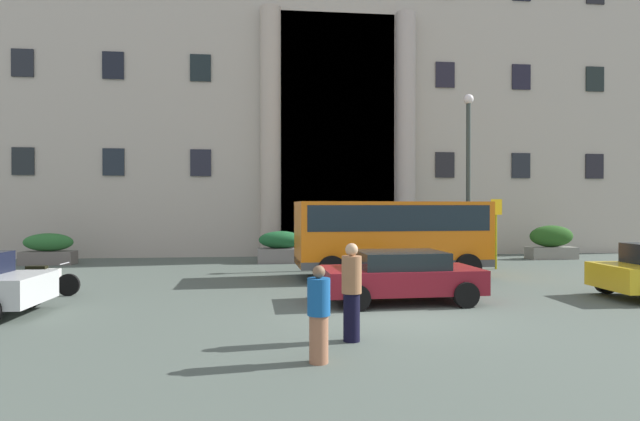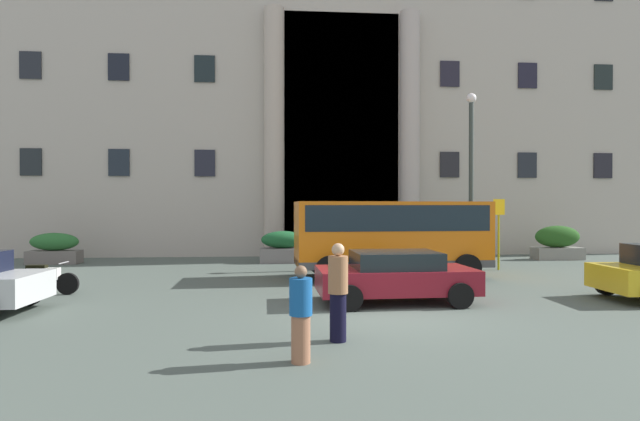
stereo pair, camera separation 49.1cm
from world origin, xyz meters
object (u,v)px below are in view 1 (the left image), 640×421
Objects in this scene: scooter_by_planter at (42,279)px; pedestrian_child_trailing at (352,292)px; hedge_planter_entrance_right at (361,247)px; hedge_planter_entrance_left at (48,249)px; hedge_planter_east at (551,243)px; hedge_planter_west at (455,244)px; hedge_planter_far_west at (281,247)px; pedestrian_man_red_shirt at (319,314)px; bus_stop_sign at (496,226)px; parked_estate_mid at (401,275)px; orange_minibus at (391,232)px; lamppost_plaza_centre at (468,165)px.

pedestrian_child_trailing is (7.60, -5.28, 0.44)m from scooter_by_planter.
hedge_planter_entrance_right is at bearing 115.38° from pedestrian_child_trailing.
hedge_planter_entrance_left is 16.71m from pedestrian_child_trailing.
hedge_planter_west is (-4.53, 0.19, -0.04)m from hedge_planter_east.
hedge_planter_entrance_left reaches higher than hedge_planter_entrance_right.
pedestrian_man_red_shirt reaches higher than hedge_planter_far_west.
bus_stop_sign is at bearing -10.85° from hedge_planter_entrance_left.
hedge_planter_entrance_left is 0.53× the size of parked_estate_mid.
parked_estate_mid is (-5.16, -9.53, -0.03)m from hedge_planter_west.
hedge_planter_east reaches higher than hedge_planter_far_west.
scooter_by_planter is at bearing -177.93° from pedestrian_child_trailing.
hedge_planter_entrance_right is at bearing -177.83° from hedge_planter_west.
orange_minibus is 14.31m from hedge_planter_entrance_left.
pedestrian_man_red_shirt is at bearing -118.61° from hedge_planter_west.
orange_minibus reaches higher than pedestrian_man_red_shirt.
hedge_planter_entrance_right is 3.59m from hedge_planter_far_west.
pedestrian_child_trailing is (-11.54, -12.82, 0.15)m from hedge_planter_east.
hedge_planter_entrance_right is 9.40m from parked_estate_mid.
hedge_planter_west is 0.37× the size of parked_estate_mid.
orange_minibus reaches higher than scooter_by_planter.
bus_stop_sign reaches higher than hedge_planter_west.
bus_stop_sign is 1.38× the size of hedge_planter_far_west.
hedge_planter_far_west is 9.84m from scooter_by_planter.
hedge_planter_entrance_left is (-17.66, -0.13, -0.08)m from hedge_planter_west.
parked_estate_mid is at bearing -36.96° from hedge_planter_entrance_left.
hedge_planter_entrance_left is (-13.25, 0.04, 0.01)m from hedge_planter_entrance_right.
scooter_by_planter is at bearing -152.12° from hedge_planter_west.
parked_estate_mid is 5.31m from pedestrian_man_red_shirt.
bus_stop_sign reaches higher than hedge_planter_east.
hedge_planter_east is 13.46m from parked_estate_mid.
lamppost_plaza_centre is at bearing -7.82° from hedge_planter_entrance_left.
pedestrian_child_trailing is (-2.65, -7.69, -0.66)m from orange_minibus.
bus_stop_sign is 1.29× the size of hedge_planter_entrance_left.
lamppost_plaza_centre is (3.97, -2.33, 3.48)m from hedge_planter_entrance_right.
hedge_planter_far_west is 8.54m from lamppost_plaza_centre.
lamppost_plaza_centre is (6.57, 10.52, 3.20)m from pedestrian_child_trailing.
hedge_planter_entrance_right is 0.66× the size of hedge_planter_east.
hedge_planter_entrance_left is at bearing 172.18° from lamppost_plaza_centre.
hedge_planter_east is at bearing -0.13° from hedge_planter_entrance_right.
parked_estate_mid is at bearing 98.81° from pedestrian_child_trailing.
orange_minibus reaches higher than hedge_planter_west.
hedge_planter_entrance_left is (-17.90, 3.43, -1.04)m from bus_stop_sign.
hedge_planter_far_west is at bearing 124.34° from orange_minibus.
hedge_planter_far_west is at bearing -175.28° from hedge_planter_entrance_right.
lamppost_plaza_centre reaches higher than pedestrian_child_trailing.
lamppost_plaza_centre is (-0.44, -2.49, 3.39)m from hedge_planter_west.
pedestrian_man_red_shirt is at bearing -54.74° from hedge_planter_entrance_left.
pedestrian_man_red_shirt reaches higher than hedge_planter_entrance_left.
bus_stop_sign reaches higher than hedge_planter_far_west.
pedestrian_child_trailing is at bearing -32.35° from scooter_by_planter.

